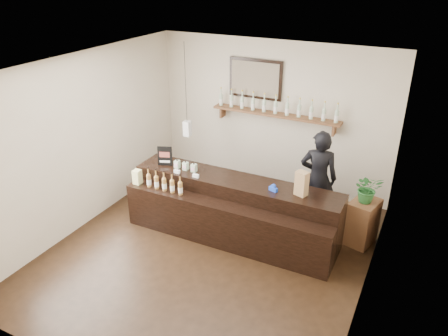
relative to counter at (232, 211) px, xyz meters
name	(u,v)px	position (x,y,z in m)	size (l,w,h in m)	color
ground	(209,251)	(-0.10, -0.58, -0.44)	(5.00, 5.00, 0.00)	black
room_shell	(207,149)	(-0.10, -0.58, 1.26)	(5.00, 5.00, 5.00)	beige
back_wall_decor	(263,99)	(-0.25, 1.80, 1.32)	(2.66, 0.96, 1.69)	brown
counter	(232,211)	(0.00, 0.00, 0.00)	(3.37, 0.91, 1.10)	black
promo_sign	(165,156)	(-1.26, 0.07, 0.67)	(0.23, 0.10, 0.33)	black
paper_bag	(302,184)	(1.06, 0.10, 0.68)	(0.20, 0.17, 0.37)	#996E4A
tape_dispenser	(273,188)	(0.66, 0.03, 0.54)	(0.14, 0.09, 0.11)	blue
side_cabinet	(362,222)	(1.90, 0.72, -0.08)	(0.47, 0.57, 0.73)	brown
potted_plant	(368,188)	(1.90, 0.72, 0.51)	(0.40, 0.35, 0.45)	#2A6A2D
shopkeeper	(319,172)	(1.08, 0.97, 0.49)	(0.68, 0.44, 1.86)	black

